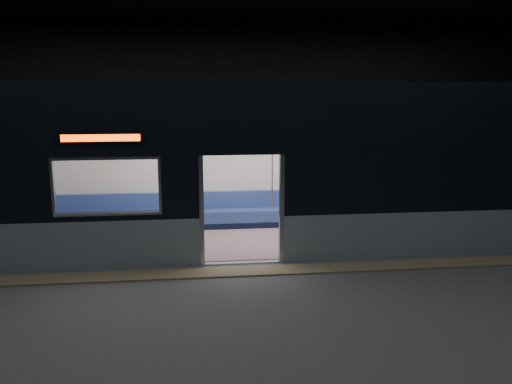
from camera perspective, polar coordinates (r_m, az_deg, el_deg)
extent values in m
cube|color=#47494C|center=(9.27, -0.83, -9.59)|extent=(24.00, 14.00, 0.01)
cube|color=black|center=(15.65, -3.58, 8.24)|extent=(24.00, 0.04, 5.00)
cube|color=black|center=(2.02, 20.75, -11.77)|extent=(24.00, 0.04, 5.00)
cube|color=#8C7F59|center=(9.77, -1.17, -8.36)|extent=(22.80, 0.50, 0.03)
cube|color=#8F9CAB|center=(11.61, 23.16, -3.88)|extent=(8.30, 0.12, 0.90)
cube|color=black|center=(11.33, 23.77, 3.97)|extent=(8.30, 0.12, 2.30)
cube|color=black|center=(9.75, -1.54, 7.30)|extent=(1.40, 0.12, 1.15)
cube|color=#B7BABC|center=(9.94, -5.74, -2.01)|extent=(0.08, 0.14, 2.05)
cube|color=#B7BABC|center=(10.07, 2.71, -1.79)|extent=(0.08, 0.14, 2.05)
cube|color=black|center=(9.77, -16.01, 5.50)|extent=(1.50, 0.04, 0.18)
cube|color=#FB3B00|center=(9.76, -16.02, 5.50)|extent=(1.34, 0.03, 0.12)
cube|color=silver|center=(12.71, -2.73, 3.52)|extent=(18.00, 0.12, 3.20)
cube|color=black|center=(11.16, -2.26, 11.11)|extent=(18.00, 3.00, 0.15)
cube|color=#825F69|center=(11.62, -2.14, -5.16)|extent=(17.76, 2.76, 0.04)
cube|color=silver|center=(11.20, -2.22, 6.37)|extent=(17.76, 2.76, 0.10)
cube|color=navy|center=(12.64, -2.57, -2.77)|extent=(11.00, 0.48, 0.41)
cube|color=navy|center=(12.74, -2.65, -0.80)|extent=(11.00, 0.10, 0.40)
cube|color=#7F5C66|center=(10.75, -19.55, -5.91)|extent=(4.40, 0.48, 0.41)
cube|color=#7F5C66|center=(11.29, 15.34, -4.85)|extent=(4.40, 0.48, 0.41)
cylinder|color=silver|center=(10.21, -6.97, -0.85)|extent=(0.04, 0.04, 2.26)
cylinder|color=silver|center=(12.43, -6.98, 1.28)|extent=(0.04, 0.04, 2.26)
cylinder|color=silver|center=(10.38, 3.58, -0.60)|extent=(0.04, 0.04, 2.26)
cylinder|color=silver|center=(12.57, 1.72, 1.46)|extent=(0.04, 0.04, 2.26)
cylinder|color=silver|center=(12.31, -2.62, 4.92)|extent=(11.00, 0.03, 0.03)
cube|color=black|center=(13.15, 13.73, -1.26)|extent=(0.17, 0.48, 0.16)
cube|color=black|center=(13.23, 14.59, -1.23)|extent=(0.17, 0.48, 0.16)
cylinder|color=black|center=(13.01, 14.01, -2.65)|extent=(0.11, 0.11, 0.43)
cylinder|color=black|center=(13.09, 14.88, -2.61)|extent=(0.11, 0.11, 0.43)
cube|color=#CE5F85|center=(13.36, 13.86, -0.98)|extent=(0.41, 0.22, 0.20)
cylinder|color=#CE5F85|center=(13.32, 13.89, 0.54)|extent=(0.43, 0.43, 0.53)
sphere|color=tan|center=(13.24, 13.99, 2.12)|extent=(0.21, 0.21, 0.21)
sphere|color=black|center=(13.28, 13.94, 2.32)|extent=(0.22, 0.22, 0.22)
cube|color=black|center=(13.07, 14.11, -0.70)|extent=(0.27, 0.24, 0.13)
cube|color=white|center=(13.58, 15.05, 3.14)|extent=(1.02, 0.03, 0.66)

